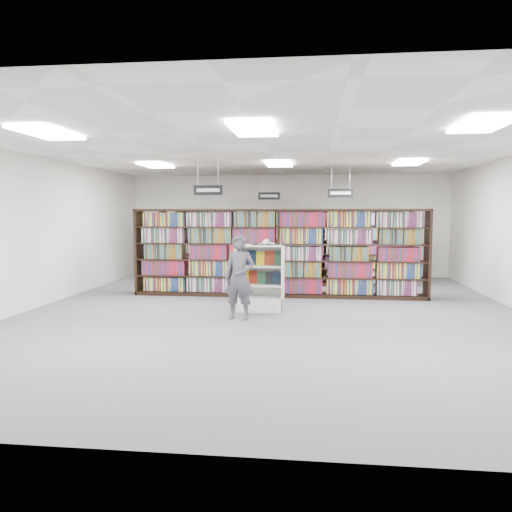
# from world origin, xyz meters

# --- Properties ---
(floor) EXTENTS (12.00, 12.00, 0.00)m
(floor) POSITION_xyz_m (0.00, 0.00, 0.00)
(floor) COLOR #56565B
(floor) RESTS_ON ground
(ceiling) EXTENTS (10.00, 12.00, 0.10)m
(ceiling) POSITION_xyz_m (0.00, 0.00, 3.20)
(ceiling) COLOR silver
(ceiling) RESTS_ON wall_back
(wall_back) EXTENTS (10.00, 0.10, 3.20)m
(wall_back) POSITION_xyz_m (0.00, 6.00, 1.60)
(wall_back) COLOR silver
(wall_back) RESTS_ON ground
(wall_front) EXTENTS (10.00, 0.10, 3.20)m
(wall_front) POSITION_xyz_m (0.00, -6.00, 1.60)
(wall_front) COLOR silver
(wall_front) RESTS_ON ground
(wall_left) EXTENTS (0.10, 12.00, 3.20)m
(wall_left) POSITION_xyz_m (-5.00, 0.00, 1.60)
(wall_left) COLOR silver
(wall_left) RESTS_ON ground
(bookshelf_row_near) EXTENTS (7.00, 0.60, 2.10)m
(bookshelf_row_near) POSITION_xyz_m (0.00, 2.00, 1.05)
(bookshelf_row_near) COLOR black
(bookshelf_row_near) RESTS_ON floor
(bookshelf_row_mid) EXTENTS (7.00, 0.60, 2.10)m
(bookshelf_row_mid) POSITION_xyz_m (0.00, 4.00, 1.05)
(bookshelf_row_mid) COLOR black
(bookshelf_row_mid) RESTS_ON floor
(bookshelf_row_far) EXTENTS (7.00, 0.60, 2.10)m
(bookshelf_row_far) POSITION_xyz_m (0.00, 5.70, 1.05)
(bookshelf_row_far) COLOR black
(bookshelf_row_far) RESTS_ON floor
(aisle_sign_left) EXTENTS (0.65, 0.02, 0.80)m
(aisle_sign_left) POSITION_xyz_m (-1.50, 1.00, 2.53)
(aisle_sign_left) COLOR #B2B2B7
(aisle_sign_left) RESTS_ON ceiling
(aisle_sign_right) EXTENTS (0.65, 0.02, 0.80)m
(aisle_sign_right) POSITION_xyz_m (1.50, 3.00, 2.53)
(aisle_sign_right) COLOR #B2B2B7
(aisle_sign_right) RESTS_ON ceiling
(aisle_sign_center) EXTENTS (0.65, 0.02, 0.80)m
(aisle_sign_center) POSITION_xyz_m (-0.50, 5.00, 2.53)
(aisle_sign_center) COLOR #B2B2B7
(aisle_sign_center) RESTS_ON ceiling
(troffer_front_left) EXTENTS (0.60, 1.20, 0.04)m
(troffer_front_left) POSITION_xyz_m (-3.00, -3.00, 3.16)
(troffer_front_left) COLOR white
(troffer_front_left) RESTS_ON ceiling
(troffer_front_center) EXTENTS (0.60, 1.20, 0.04)m
(troffer_front_center) POSITION_xyz_m (0.00, -3.00, 3.16)
(troffer_front_center) COLOR white
(troffer_front_center) RESTS_ON ceiling
(troffer_front_right) EXTENTS (0.60, 1.20, 0.04)m
(troffer_front_right) POSITION_xyz_m (3.00, -3.00, 3.16)
(troffer_front_right) COLOR white
(troffer_front_right) RESTS_ON ceiling
(troffer_back_left) EXTENTS (0.60, 1.20, 0.04)m
(troffer_back_left) POSITION_xyz_m (-3.00, 2.00, 3.16)
(troffer_back_left) COLOR white
(troffer_back_left) RESTS_ON ceiling
(troffer_back_center) EXTENTS (0.60, 1.20, 0.04)m
(troffer_back_center) POSITION_xyz_m (0.00, 2.00, 3.16)
(troffer_back_center) COLOR white
(troffer_back_center) RESTS_ON ceiling
(troffer_back_right) EXTENTS (0.60, 1.20, 0.04)m
(troffer_back_right) POSITION_xyz_m (3.00, 2.00, 3.16)
(troffer_back_right) COLOR white
(troffer_back_right) RESTS_ON ceiling
(endcap_display) EXTENTS (0.97, 0.49, 1.36)m
(endcap_display) POSITION_xyz_m (-0.25, 0.19, 0.47)
(endcap_display) COLOR white
(endcap_display) RESTS_ON floor
(open_book) EXTENTS (0.59, 0.34, 0.13)m
(open_book) POSITION_xyz_m (-0.13, 0.21, 1.39)
(open_book) COLOR black
(open_book) RESTS_ON endcap_display
(shopper) EXTENTS (0.63, 0.46, 1.60)m
(shopper) POSITION_xyz_m (-0.55, -0.70, 0.80)
(shopper) COLOR #4B454E
(shopper) RESTS_ON floor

